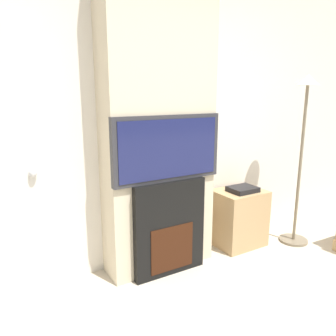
# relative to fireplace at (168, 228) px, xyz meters

# --- Properties ---
(wall_back) EXTENTS (6.00, 0.06, 2.70)m
(wall_back) POSITION_rel_fireplace_xyz_m (0.00, 0.35, 0.94)
(wall_back) COLOR silver
(wall_back) RESTS_ON ground_plane
(chimney_breast) EXTENTS (0.97, 0.32, 2.70)m
(chimney_breast) POSITION_rel_fireplace_xyz_m (0.00, 0.16, 0.94)
(chimney_breast) COLOR beige
(chimney_breast) RESTS_ON ground_plane
(fireplace) EXTENTS (0.66, 0.15, 0.83)m
(fireplace) POSITION_rel_fireplace_xyz_m (0.00, 0.00, 0.00)
(fireplace) COLOR black
(fireplace) RESTS_ON ground_plane
(television) EXTENTS (0.98, 0.07, 0.54)m
(television) POSITION_rel_fireplace_xyz_m (0.00, -0.00, 0.69)
(television) COLOR #2D2D33
(television) RESTS_ON fireplace
(floor_lamp) EXTENTS (0.29, 0.29, 1.72)m
(floor_lamp) POSITION_rel_fireplace_xyz_m (1.46, -0.16, 0.69)
(floor_lamp) COLOR #726651
(floor_lamp) RESTS_ON ground_plane
(media_stand) EXTENTS (0.50, 0.40, 0.63)m
(media_stand) POSITION_rel_fireplace_xyz_m (0.90, 0.10, -0.12)
(media_stand) COLOR tan
(media_stand) RESTS_ON ground_plane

